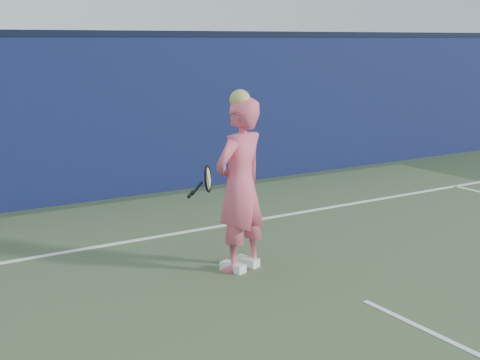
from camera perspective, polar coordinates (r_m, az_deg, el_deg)
ground at (r=5.99m, az=17.27°, el=-13.02°), size 80.00×80.00×0.00m
backstop_wall at (r=10.88m, az=-9.15°, el=5.36°), size 24.00×0.40×2.50m
wall_cap at (r=10.81m, az=-9.39°, el=12.21°), size 24.00×0.42×0.10m
player at (r=7.13m, az=0.00°, el=-0.41°), size 0.79×0.65×1.96m
racket at (r=7.44m, az=-2.87°, el=0.01°), size 0.50×0.38×0.32m
court_lines at (r=5.80m, az=19.80°, el=-13.92°), size 11.00×12.04×0.01m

